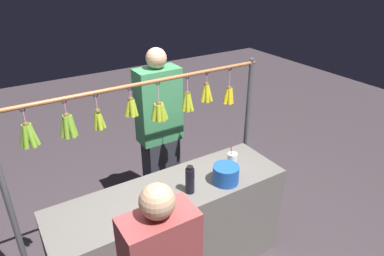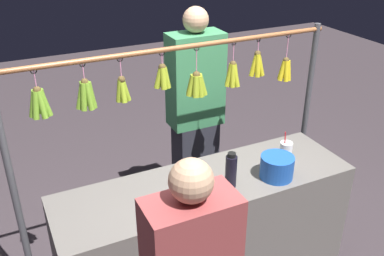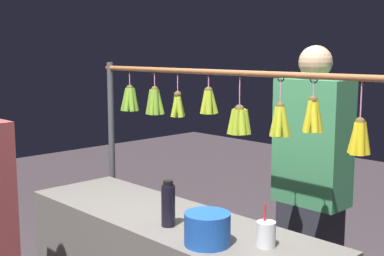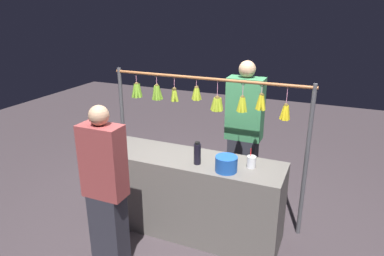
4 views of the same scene
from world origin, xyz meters
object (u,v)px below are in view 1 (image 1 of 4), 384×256
object	(u,v)px
water_bottle	(190,180)
vendor_person	(160,136)
drink_cup	(232,159)
blue_bucket	(226,174)

from	to	relation	value
water_bottle	vendor_person	distance (m)	0.97
water_bottle	drink_cup	xyz separation A→B (m)	(-0.51, -0.13, -0.05)
blue_bucket	vendor_person	world-z (taller)	vendor_person
blue_bucket	drink_cup	world-z (taller)	drink_cup
water_bottle	blue_bucket	world-z (taller)	water_bottle
drink_cup	vendor_person	size ratio (longest dim) A/B	0.11
blue_bucket	water_bottle	bearing A→B (deg)	-7.20
water_bottle	drink_cup	bearing A→B (deg)	-165.43
blue_bucket	drink_cup	size ratio (longest dim) A/B	1.08
drink_cup	blue_bucket	bearing A→B (deg)	40.87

